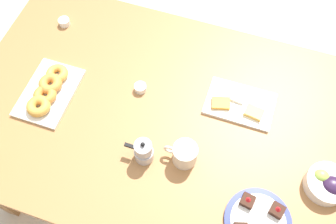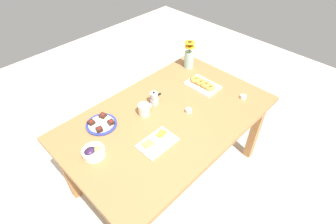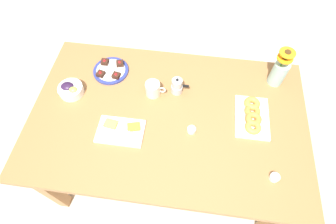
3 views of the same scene
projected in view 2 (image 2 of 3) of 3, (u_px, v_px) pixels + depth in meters
ground_plane at (168, 173)px, 2.48m from camera, size 6.00×6.00×0.00m
dining_table at (168, 124)px, 2.04m from camera, size 1.60×1.00×0.74m
coffee_mug at (144, 109)px, 1.97m from camera, size 0.12×0.09×0.09m
grape_bowl at (93, 152)px, 1.69m from camera, size 0.15×0.15×0.07m
cheese_platter at (157, 142)px, 1.78m from camera, size 0.26×0.17×0.03m
croissant_platter at (202, 84)px, 2.25m from camera, size 0.19×0.28×0.05m
jam_cup_honey at (243, 97)px, 2.13m from camera, size 0.05×0.05×0.03m
jam_cup_berry at (189, 110)px, 2.01m from camera, size 0.05×0.05×0.03m
dessert_plate at (101, 124)px, 1.91m from camera, size 0.23×0.23×0.05m
flower_vase at (189, 58)px, 2.42m from camera, size 0.11×0.10×0.27m
moka_pot at (154, 98)px, 2.06m from camera, size 0.11×0.07×0.12m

